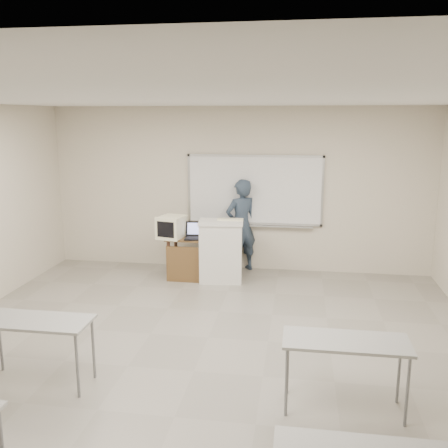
% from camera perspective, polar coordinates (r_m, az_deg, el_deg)
% --- Properties ---
extents(floor, '(7.00, 8.00, 0.01)m').
position_cam_1_polar(floor, '(5.88, -3.45, -16.49)').
color(floor, gray).
rests_on(floor, ground).
extents(whiteboard, '(2.48, 0.10, 1.31)m').
position_cam_1_polar(whiteboard, '(9.14, 3.51, 3.78)').
color(whiteboard, white).
rests_on(whiteboard, floor).
extents(student_desks, '(4.40, 2.20, 0.73)m').
position_cam_1_polar(student_desks, '(4.41, -7.42, -17.04)').
color(student_desks, gray).
rests_on(student_desks, floor).
extents(instructor_desk, '(1.25, 0.63, 0.75)m').
position_cam_1_polar(instructor_desk, '(8.70, -2.51, -3.14)').
color(instructor_desk, brown).
rests_on(instructor_desk, floor).
extents(podium, '(0.76, 0.55, 1.07)m').
position_cam_1_polar(podium, '(8.65, -0.34, -3.09)').
color(podium, silver).
rests_on(podium, floor).
extents(crt_monitor, '(0.42, 0.46, 0.39)m').
position_cam_1_polar(crt_monitor, '(8.70, -5.96, -0.33)').
color(crt_monitor, '#EEE9C0').
rests_on(crt_monitor, instructor_desk).
extents(laptop, '(0.37, 0.34, 0.27)m').
position_cam_1_polar(laptop, '(8.63, -3.20, -1.24)').
color(laptop, black).
rests_on(laptop, instructor_desk).
extents(mouse, '(0.10, 0.07, 0.04)m').
position_cam_1_polar(mouse, '(8.51, -1.33, -1.71)').
color(mouse, '#93949B').
rests_on(mouse, instructor_desk).
extents(keyboard, '(0.44, 0.16, 0.02)m').
position_cam_1_polar(keyboard, '(8.58, 0.73, 0.51)').
color(keyboard, '#EEE9C0').
rests_on(keyboard, podium).
extents(presenter, '(0.75, 0.70, 1.71)m').
position_cam_1_polar(presenter, '(9.17, 1.96, -0.16)').
color(presenter, black).
rests_on(presenter, floor).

